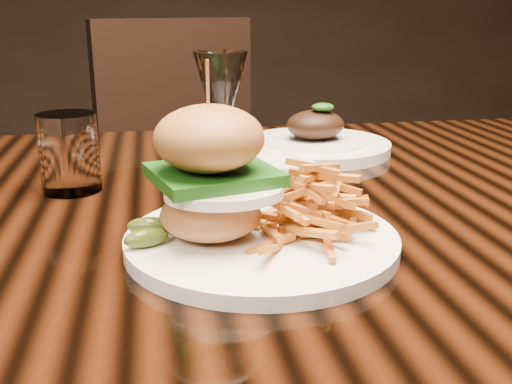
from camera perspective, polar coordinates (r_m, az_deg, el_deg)
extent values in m
cube|color=black|center=(0.78, 2.45, -1.68)|extent=(1.60, 0.90, 0.04)
cylinder|color=white|center=(0.61, 0.53, -4.62)|extent=(0.28, 0.28, 0.01)
ellipsoid|color=#A26334|center=(0.59, -4.32, -2.15)|extent=(0.10, 0.10, 0.05)
ellipsoid|color=white|center=(0.57, -3.03, 0.02)|extent=(0.11, 0.09, 0.01)
ellipsoid|color=orange|center=(0.56, -0.76, 0.38)|extent=(0.02, 0.02, 0.01)
cube|color=#1B5916|center=(0.58, -4.41, 1.46)|extent=(0.14, 0.13, 0.01)
ellipsoid|color=brown|center=(0.57, -4.50, 5.13)|extent=(0.11, 0.11, 0.06)
cylinder|color=#9C7048|center=(0.56, -4.58, 8.30)|extent=(0.00, 0.00, 0.08)
ellipsoid|color=#2E3D10|center=(0.58, -10.40, -4.31)|extent=(0.05, 0.03, 0.02)
ellipsoid|color=#2E3D10|center=(0.61, -10.14, -3.18)|extent=(0.05, 0.02, 0.02)
cube|color=white|center=(0.79, 2.30, 1.66)|extent=(0.11, 0.11, 0.04)
cylinder|color=white|center=(0.78, -3.20, -0.08)|extent=(0.06, 0.06, 0.00)
cylinder|color=white|center=(0.76, -3.26, 3.42)|extent=(0.01, 0.01, 0.09)
cone|color=white|center=(0.75, -3.37, 10.02)|extent=(0.07, 0.07, 0.08)
cylinder|color=white|center=(0.81, -17.34, 3.58)|extent=(0.08, 0.08, 0.10)
cylinder|color=white|center=(1.00, 5.61, 4.31)|extent=(0.25, 0.25, 0.02)
cylinder|color=white|center=(1.00, 5.62, 4.42)|extent=(0.18, 0.18, 0.02)
ellipsoid|color=black|center=(1.00, 5.68, 6.38)|extent=(0.10, 0.08, 0.05)
ellipsoid|color=#1B5916|center=(0.98, 6.37, 8.05)|extent=(0.04, 0.03, 0.01)
cube|color=black|center=(1.62, -4.63, -1.98)|extent=(0.58, 0.58, 0.06)
cube|color=black|center=(1.74, -7.67, 7.84)|extent=(0.45, 0.19, 0.50)
cylinder|color=black|center=(1.49, -8.22, -13.50)|extent=(0.04, 0.04, 0.45)
cylinder|color=black|center=(1.64, 4.53, -10.33)|extent=(0.04, 0.04, 0.45)
cylinder|color=black|center=(1.81, -12.49, -7.86)|extent=(0.04, 0.04, 0.45)
cylinder|color=black|center=(1.93, -1.60, -5.74)|extent=(0.04, 0.04, 0.45)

